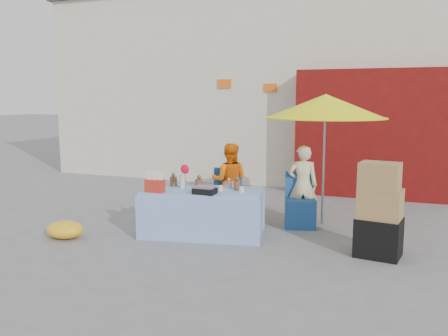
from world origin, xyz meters
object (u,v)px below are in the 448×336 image
at_px(market_table, 202,212).
at_px(chair_left, 226,204).
at_px(vendor_orange, 229,181).
at_px(box_stack, 379,214).
at_px(vendor_beige, 303,185).
at_px(umbrella, 326,107).
at_px(chair_right, 300,211).

distance_m(market_table, chair_left, 0.99).
bearing_deg(vendor_orange, box_stack, 139.87).
bearing_deg(vendor_beige, umbrella, -167.82).
distance_m(chair_right, vendor_beige, 0.41).
xyz_separation_m(market_table, chair_right, (1.27, 0.99, -0.10)).
height_order(umbrella, box_stack, umbrella).
xyz_separation_m(chair_right, umbrella, (0.30, 0.28, 1.64)).
xyz_separation_m(vendor_beige, umbrella, (0.30, 0.15, 1.25)).
height_order(chair_left, chair_right, same).
distance_m(vendor_beige, box_stack, 1.72).
height_order(vendor_orange, umbrella, umbrella).
bearing_deg(vendor_beige, chair_right, 73.94).
relative_size(vendor_orange, umbrella, 0.61).
relative_size(chair_right, umbrella, 0.41).
bearing_deg(umbrella, chair_left, -169.62).
bearing_deg(market_table, chair_left, 77.40).
bearing_deg(chair_left, box_stack, -37.52).
relative_size(chair_left, chair_right, 1.00).
bearing_deg(vendor_orange, vendor_beige, 165.61).
bearing_deg(chair_right, box_stack, -55.06).
bearing_deg(chair_right, umbrella, 28.74).
bearing_deg(chair_right, chair_left, 165.61).
bearing_deg(vendor_orange, umbrella, 171.14).
xyz_separation_m(chair_right, vendor_beige, (0.00, 0.13, 0.39)).
distance_m(chair_right, box_stack, 1.66).
xyz_separation_m(market_table, vendor_beige, (1.27, 1.12, 0.29)).
bearing_deg(chair_left, umbrella, -4.01).
relative_size(vendor_orange, box_stack, 1.04).
relative_size(umbrella, box_stack, 1.70).
distance_m(chair_left, vendor_beige, 1.32).
relative_size(vendor_orange, vendor_beige, 0.99).
bearing_deg(chair_left, market_table, -105.41).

